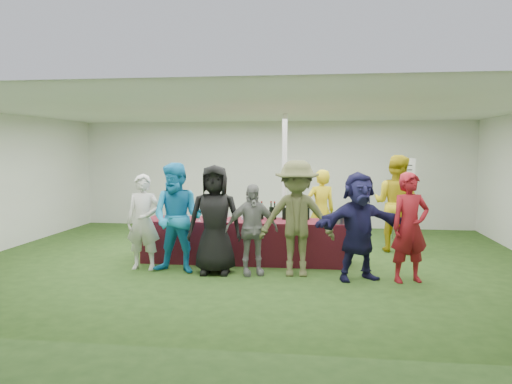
# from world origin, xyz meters

# --- Properties ---
(ground) EXTENTS (60.00, 60.00, 0.00)m
(ground) POSITION_xyz_m (0.00, 0.00, 0.00)
(ground) COLOR #284719
(ground) RESTS_ON ground
(tent) EXTENTS (10.00, 10.00, 10.00)m
(tent) POSITION_xyz_m (0.50, 1.20, 1.35)
(tent) COLOR white
(tent) RESTS_ON ground
(serving_table) EXTENTS (3.60, 0.80, 0.75)m
(serving_table) POSITION_xyz_m (-0.11, -0.08, 0.38)
(serving_table) COLOR #56141E
(serving_table) RESTS_ON ground
(wine_bottles) EXTENTS (0.89, 0.13, 0.32)m
(wine_bottles) POSITION_xyz_m (0.59, 0.07, 0.87)
(wine_bottles) COLOR black
(wine_bottles) RESTS_ON serving_table
(wine_glasses) EXTENTS (2.74, 0.15, 0.16)m
(wine_glasses) POSITION_xyz_m (-0.52, -0.34, 0.86)
(wine_glasses) COLOR silver
(wine_glasses) RESTS_ON serving_table
(water_bottle) EXTENTS (0.07, 0.07, 0.23)m
(water_bottle) POSITION_xyz_m (-0.14, -0.00, 0.85)
(water_bottle) COLOR silver
(water_bottle) RESTS_ON serving_table
(bar_towel) EXTENTS (0.25, 0.18, 0.03)m
(bar_towel) POSITION_xyz_m (1.41, -0.03, 0.77)
(bar_towel) COLOR white
(bar_towel) RESTS_ON serving_table
(dump_bucket) EXTENTS (0.26, 0.26, 0.18)m
(dump_bucket) POSITION_xyz_m (1.55, -0.30, 0.84)
(dump_bucket) COLOR slate
(dump_bucket) RESTS_ON serving_table
(wine_list_sign) EXTENTS (0.50, 0.03, 1.80)m
(wine_list_sign) POSITION_xyz_m (3.00, 2.46, 1.32)
(wine_list_sign) COLOR slate
(wine_list_sign) RESTS_ON ground
(staff_pourer) EXTENTS (0.69, 0.57, 1.61)m
(staff_pourer) POSITION_xyz_m (1.22, 0.94, 0.80)
(staff_pourer) COLOR gold
(staff_pourer) RESTS_ON ground
(staff_back) EXTENTS (1.15, 1.08, 1.89)m
(staff_back) POSITION_xyz_m (2.68, 1.20, 0.94)
(staff_back) COLOR gold
(staff_back) RESTS_ON ground
(customer_0) EXTENTS (0.58, 0.39, 1.59)m
(customer_0) POSITION_xyz_m (-1.69, -0.85, 0.80)
(customer_0) COLOR silver
(customer_0) RESTS_ON ground
(customer_1) EXTENTS (0.94, 0.77, 1.79)m
(customer_1) POSITION_xyz_m (-1.07, -0.99, 0.89)
(customer_1) COLOR #1989C7
(customer_1) RESTS_ON ground
(customer_2) EXTENTS (0.90, 0.63, 1.76)m
(customer_2) POSITION_xyz_m (-0.46, -0.97, 0.88)
(customer_2) COLOR black
(customer_2) RESTS_ON ground
(customer_3) EXTENTS (0.92, 0.63, 1.46)m
(customer_3) POSITION_xyz_m (0.14, -0.97, 0.73)
(customer_3) COLOR gray
(customer_3) RESTS_ON ground
(customer_4) EXTENTS (1.22, 0.75, 1.83)m
(customer_4) POSITION_xyz_m (0.86, -0.94, 0.92)
(customer_4) COLOR #4F522E
(customer_4) RESTS_ON ground
(customer_5) EXTENTS (1.61, 1.05, 1.66)m
(customer_5) POSITION_xyz_m (1.81, -1.06, 0.83)
(customer_5) COLOR #181740
(customer_5) RESTS_ON ground
(customer_6) EXTENTS (0.70, 0.58, 1.66)m
(customer_6) POSITION_xyz_m (2.56, -1.09, 0.83)
(customer_6) COLOR maroon
(customer_6) RESTS_ON ground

